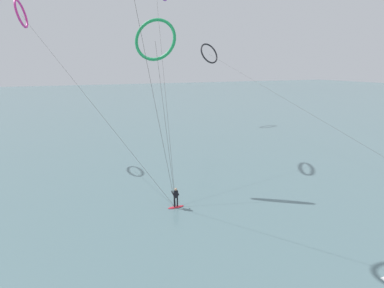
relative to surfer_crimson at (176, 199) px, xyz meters
The scene contains 5 objects.
sea_water 83.80m from the surfer_crimson, 89.37° to the left, with size 400.00×200.00×0.08m, color slate.
surfer_crimson is the anchor object (origin of this frame).
kite_charcoal 44.68m from the surfer_crimson, 58.93° to the left, with size 4.88×49.43×15.90m.
kite_magenta 30.58m from the surfer_crimson, 114.19° to the left, with size 11.44×25.21×19.30m.
kite_emerald 15.03m from the surfer_crimson, 82.09° to the left, with size 4.14×9.28×15.92m.
Camera 1 is at (-10.13, 0.39, 11.54)m, focal length 30.53 mm.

